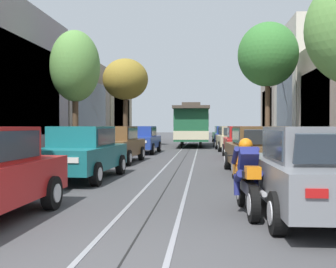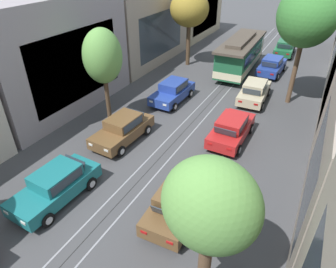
{
  "view_description": "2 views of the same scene",
  "coord_description": "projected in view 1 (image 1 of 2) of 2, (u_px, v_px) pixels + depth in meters",
  "views": [
    {
      "loc": [
        0.95,
        -4.36,
        1.59
      ],
      "look_at": [
        -0.77,
        15.59,
        1.2
      ],
      "focal_mm": 44.27,
      "sensor_mm": 36.0,
      "label": 1
    },
    {
      "loc": [
        6.75,
        1.0,
        10.2
      ],
      "look_at": [
        0.0,
        13.79,
        1.05
      ],
      "focal_mm": 31.98,
      "sensor_mm": 36.0,
      "label": 2
    }
  ],
  "objects": [
    {
      "name": "ground_plane",
      "position": [
        186.0,
        155.0,
        22.79
      ],
      "size": [
        160.0,
        160.0,
        0.0
      ],
      "primitive_type": "plane",
      "color": "#424244"
    },
    {
      "name": "trolley_track_rails",
      "position": [
        188.0,
        152.0,
        25.39
      ],
      "size": [
        1.14,
        54.02,
        0.01
      ],
      "color": "gray",
      "rests_on": "ground"
    },
    {
      "name": "building_facade_left",
      "position": [
        28.0,
        98.0,
        25.82
      ],
      "size": [
        5.29,
        45.72,
        7.62
      ],
      "color": "beige",
      "rests_on": "ground"
    },
    {
      "name": "parked_car_teal_second_left",
      "position": [
        81.0,
        152.0,
        12.43
      ],
      "size": [
        2.13,
        4.42,
        1.58
      ],
      "color": "#196B70",
      "rests_on": "ground"
    },
    {
      "name": "parked_car_brown_mid_left",
      "position": [
        116.0,
        144.0,
        18.0
      ],
      "size": [
        2.15,
        4.42,
        1.58
      ],
      "color": "brown",
      "rests_on": "ground"
    },
    {
      "name": "parked_car_blue_fourth_left",
      "position": [
        141.0,
        139.0,
        24.27
      ],
      "size": [
        2.08,
        4.4,
        1.58
      ],
      "color": "#233D93",
      "rests_on": "ground"
    },
    {
      "name": "parked_car_grey_near_right",
      "position": [
        314.0,
        171.0,
        7.25
      ],
      "size": [
        2.06,
        4.39,
        1.58
      ],
      "color": "slate",
      "rests_on": "ground"
    },
    {
      "name": "parked_car_brown_second_right",
      "position": [
        258.0,
        150.0,
        13.74
      ],
      "size": [
        2.12,
        4.41,
        1.58
      ],
      "color": "brown",
      "rests_on": "ground"
    },
    {
      "name": "parked_car_red_mid_right",
      "position": [
        243.0,
        142.0,
        20.61
      ],
      "size": [
        2.02,
        4.37,
        1.58
      ],
      "color": "red",
      "rests_on": "ground"
    },
    {
      "name": "parked_car_beige_fourth_right",
      "position": [
        232.0,
        138.0,
        26.72
      ],
      "size": [
        2.12,
        4.41,
        1.58
      ],
      "color": "#C1B28E",
      "rests_on": "ground"
    },
    {
      "name": "parked_car_blue_fifth_right",
      "position": [
        226.0,
        136.0,
        33.16
      ],
      "size": [
        2.15,
        4.42,
        1.58
      ],
      "color": "#233D93",
      "rests_on": "ground"
    },
    {
      "name": "parked_car_green_sixth_right",
      "position": [
        223.0,
        134.0,
        39.57
      ],
      "size": [
        2.14,
        4.42,
        1.58
      ],
      "color": "#1E6038",
      "rests_on": "ground"
    },
    {
      "name": "street_tree_kerb_left_second",
      "position": [
        75.0,
        67.0,
        19.78
      ],
      "size": [
        2.35,
        2.53,
        6.16
      ],
      "color": "#4C3826",
      "rests_on": "ground"
    },
    {
      "name": "street_tree_kerb_left_mid",
      "position": [
        125.0,
        80.0,
        32.51
      ],
      "size": [
        3.56,
        3.58,
        6.88
      ],
      "color": "#4C3826",
      "rests_on": "ground"
    },
    {
      "name": "street_tree_kerb_right_second",
      "position": [
        268.0,
        55.0,
        27.43
      ],
      "size": [
        3.96,
        4.32,
        8.45
      ],
      "color": "brown",
      "rests_on": "ground"
    },
    {
      "name": "cable_car_trolley",
      "position": [
        191.0,
        125.0,
        32.13
      ],
      "size": [
        2.78,
        9.17,
        3.28
      ],
      "color": "#1E5B38",
      "rests_on": "ground"
    },
    {
      "name": "motorcycle_with_rider",
      "position": [
        247.0,
        178.0,
        7.49
      ],
      "size": [
        0.56,
        1.99,
        1.37
      ],
      "color": "black",
      "rests_on": "ground"
    }
  ]
}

